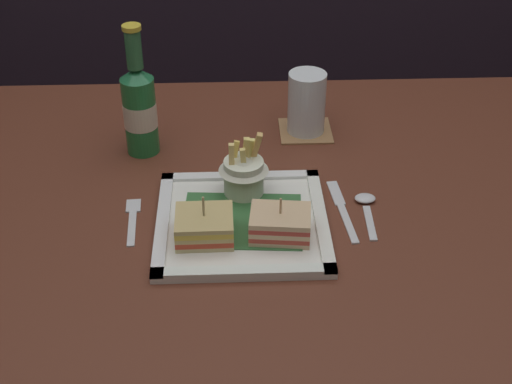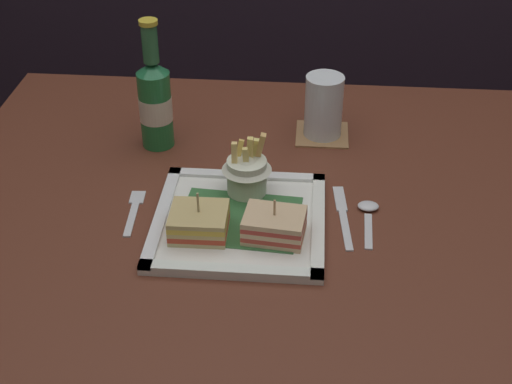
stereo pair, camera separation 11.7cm
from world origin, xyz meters
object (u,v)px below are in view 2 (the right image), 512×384
(dining_table, at_px, (271,264))
(sandwich_half_left, at_px, (199,222))
(water_glass, at_px, (323,110))
(fork, at_px, (134,210))
(sandwich_half_right, at_px, (274,226))
(knife, at_px, (343,214))
(fries_cup, at_px, (247,170))
(spoon, at_px, (368,212))
(square_plate, at_px, (239,221))
(beer_bottle, at_px, (155,101))

(dining_table, distance_m, sandwich_half_left, 0.23)
(water_glass, xyz_separation_m, fork, (-0.31, -0.27, -0.05))
(sandwich_half_right, height_order, fork, sandwich_half_right)
(sandwich_half_left, bearing_deg, sandwich_half_right, 0.00)
(fork, xyz_separation_m, knife, (0.34, 0.02, 0.00))
(dining_table, height_order, sandwich_half_right, sandwich_half_right)
(sandwich_half_right, xyz_separation_m, fries_cup, (-0.05, 0.12, 0.02))
(fork, bearing_deg, sandwich_half_left, -28.03)
(dining_table, xyz_separation_m, spoon, (0.16, -0.03, 0.14))
(square_plate, distance_m, sandwich_half_right, 0.07)
(spoon, bearing_deg, dining_table, 170.02)
(sandwich_half_left, distance_m, knife, 0.24)
(beer_bottle, xyz_separation_m, water_glass, (0.31, 0.06, -0.04))
(fork, bearing_deg, beer_bottle, 90.19)
(knife, bearing_deg, spoon, 5.27)
(spoon, bearing_deg, fries_cup, 170.22)
(sandwich_half_left, relative_size, fork, 0.71)
(fries_cup, xyz_separation_m, beer_bottle, (-0.18, 0.16, 0.04))
(fries_cup, height_order, knife, fries_cup)
(sandwich_half_left, xyz_separation_m, beer_bottle, (-0.12, 0.28, 0.06))
(dining_table, xyz_separation_m, square_plate, (-0.05, -0.07, 0.15))
(fries_cup, bearing_deg, dining_table, -9.03)
(sandwich_half_right, xyz_separation_m, knife, (0.11, 0.08, -0.03))
(fries_cup, bearing_deg, fork, -163.26)
(water_glass, height_order, spoon, water_glass)
(sandwich_half_left, bearing_deg, fork, 151.97)
(dining_table, bearing_deg, sandwich_half_right, -84.72)
(sandwich_half_right, distance_m, beer_bottle, 0.37)
(sandwich_half_right, height_order, spoon, sandwich_half_right)
(beer_bottle, bearing_deg, spoon, -26.96)
(sandwich_half_right, distance_m, spoon, 0.17)
(beer_bottle, height_order, spoon, beer_bottle)
(beer_bottle, bearing_deg, sandwich_half_right, -49.80)
(sandwich_half_left, bearing_deg, water_glass, 60.79)
(dining_table, relative_size, square_plate, 4.26)
(square_plate, xyz_separation_m, beer_bottle, (-0.18, 0.24, 0.09))
(fries_cup, distance_m, spoon, 0.21)
(fries_cup, height_order, water_glass, same)
(knife, xyz_separation_m, spoon, (0.04, 0.00, 0.00))
(fries_cup, relative_size, knife, 0.65)
(square_plate, bearing_deg, knife, 13.57)
(dining_table, bearing_deg, fork, -167.94)
(square_plate, bearing_deg, water_glass, 66.36)
(fries_cup, xyz_separation_m, spoon, (0.20, -0.03, -0.05))
(fries_cup, xyz_separation_m, fork, (-0.18, -0.05, -0.05))
(dining_table, distance_m, fries_cup, 0.20)
(fries_cup, distance_m, knife, 0.17)
(water_glass, distance_m, fork, 0.42)
(dining_table, bearing_deg, beer_bottle, 143.36)
(knife, height_order, spoon, spoon)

